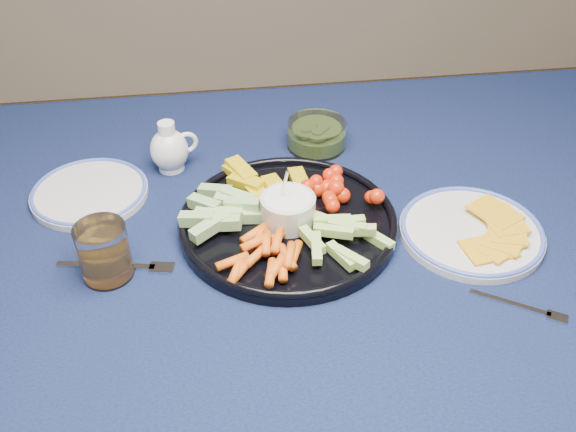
{
  "coord_description": "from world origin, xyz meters",
  "views": [
    {
      "loc": [
        -0.11,
        -0.84,
        1.45
      ],
      "look_at": [
        0.0,
        0.01,
        0.77
      ],
      "focal_mm": 40.0,
      "sensor_mm": 36.0,
      "label": 1
    }
  ],
  "objects": [
    {
      "name": "dining_table",
      "position": [
        0.0,
        0.0,
        0.66
      ],
      "size": [
        1.67,
        1.07,
        0.75
      ],
      "color": "#52351B",
      "rests_on": "ground"
    },
    {
      "name": "juice_tumbler",
      "position": [
        -0.29,
        -0.06,
        0.79
      ],
      "size": [
        0.08,
        0.08,
        0.09
      ],
      "color": "silver",
      "rests_on": "dining_table"
    },
    {
      "name": "pickle_bowl",
      "position": [
        0.1,
        0.26,
        0.77
      ],
      "size": [
        0.12,
        0.12,
        0.06
      ],
      "color": "silver",
      "rests_on": "dining_table"
    },
    {
      "name": "crudite_platter",
      "position": [
        0.0,
        0.01,
        0.77
      ],
      "size": [
        0.38,
        0.38,
        0.12
      ],
      "color": "black",
      "rests_on": "dining_table"
    },
    {
      "name": "cheese_plate",
      "position": [
        0.31,
        -0.05,
        0.76
      ],
      "size": [
        0.24,
        0.24,
        0.03
      ],
      "color": "silver",
      "rests_on": "dining_table"
    },
    {
      "name": "side_plate_extra",
      "position": [
        -0.34,
        0.15,
        0.76
      ],
      "size": [
        0.21,
        0.21,
        0.02
      ],
      "color": "silver",
      "rests_on": "dining_table"
    },
    {
      "name": "fork_left",
      "position": [
        -0.27,
        -0.05,
        0.75
      ],
      "size": [
        0.19,
        0.05,
        0.0
      ],
      "color": "silver",
      "rests_on": "dining_table"
    },
    {
      "name": "creamer_pitcher",
      "position": [
        -0.19,
        0.22,
        0.79
      ],
      "size": [
        0.09,
        0.07,
        0.1
      ],
      "color": "white",
      "rests_on": "dining_table"
    },
    {
      "name": "fork_right",
      "position": [
        0.33,
        -0.23,
        0.75
      ],
      "size": [
        0.13,
        0.09,
        0.0
      ],
      "color": "silver",
      "rests_on": "dining_table"
    }
  ]
}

